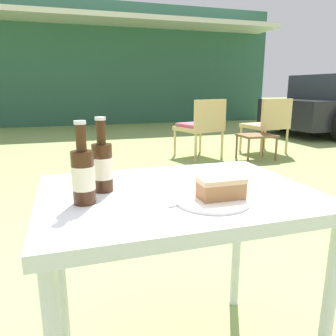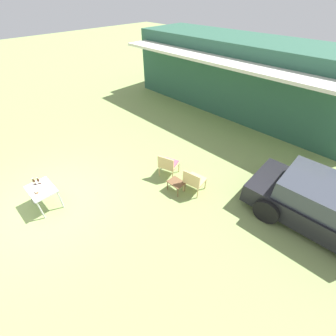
# 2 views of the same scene
# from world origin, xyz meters

# --- Properties ---
(ground_plane) EXTENTS (60.00, 60.00, 0.00)m
(ground_plane) POSITION_xyz_m (0.00, 0.00, 0.00)
(ground_plane) COLOR #8CA35B
(cabin_building) EXTENTS (11.27, 4.46, 3.29)m
(cabin_building) POSITION_xyz_m (0.18, 10.14, 1.66)
(cabin_building) COLOR #2D5B47
(cabin_building) RESTS_ON ground_plane
(parked_car) EXTENTS (4.34, 2.15, 1.30)m
(parked_car) POSITION_xyz_m (6.09, 5.02, 0.64)
(parked_car) COLOR black
(parked_car) RESTS_ON ground_plane
(wicker_chair_cushioned) EXTENTS (0.71, 0.70, 0.86)m
(wicker_chair_cushioned) POSITION_xyz_m (1.59, 3.53, 0.49)
(wicker_chair_cushioned) COLOR tan
(wicker_chair_cushioned) RESTS_ON ground_plane
(wicker_chair_plain) EXTENTS (0.65, 0.64, 0.86)m
(wicker_chair_plain) POSITION_xyz_m (2.71, 3.51, 0.50)
(wicker_chair_plain) COLOR tan
(wicker_chair_plain) RESTS_ON ground_plane
(garden_side_table) EXTENTS (0.50, 0.39, 0.37)m
(garden_side_table) POSITION_xyz_m (2.30, 3.17, 0.32)
(garden_side_table) COLOR brown
(garden_side_table) RESTS_ON ground_plane
(patio_table) EXTENTS (0.87, 0.64, 0.70)m
(patio_table) POSITION_xyz_m (0.00, 0.00, 0.63)
(patio_table) COLOR silver
(patio_table) RESTS_ON ground_plane
(cake_on_plate) EXTENTS (0.22, 0.22, 0.07)m
(cake_on_plate) POSITION_xyz_m (0.07, -0.14, 0.73)
(cake_on_plate) COLOR white
(cake_on_plate) RESTS_ON patio_table
(cola_bottle_near) EXTENTS (0.07, 0.07, 0.24)m
(cola_bottle_near) POSITION_xyz_m (-0.23, 0.06, 0.79)
(cola_bottle_near) COLOR #381E0F
(cola_bottle_near) RESTS_ON patio_table
(cola_bottle_far) EXTENTS (0.07, 0.07, 0.24)m
(cola_bottle_far) POSITION_xyz_m (-0.29, -0.04, 0.79)
(cola_bottle_far) COLOR #381E0F
(cola_bottle_far) RESTS_ON patio_table
(fork) EXTENTS (0.18, 0.06, 0.01)m
(fork) POSITION_xyz_m (0.01, -0.12, 0.71)
(fork) COLOR silver
(fork) RESTS_ON patio_table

